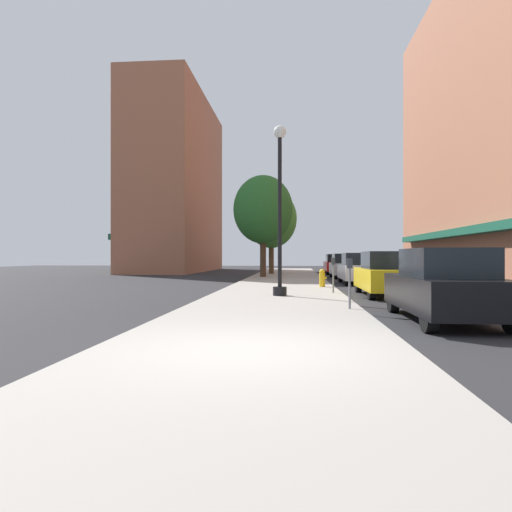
# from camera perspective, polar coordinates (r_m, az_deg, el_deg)

# --- Properties ---
(ground_plane) EXTENTS (90.00, 90.00, 0.00)m
(ground_plane) POSITION_cam_1_polar(r_m,az_deg,el_deg) (24.80, 12.80, -3.46)
(ground_plane) COLOR #232326
(sidewalk_slab) EXTENTS (4.80, 50.00, 0.12)m
(sidewalk_slab) POSITION_cam_1_polar(r_m,az_deg,el_deg) (25.58, 3.57, -3.22)
(sidewalk_slab) COLOR gray
(sidewalk_slab) RESTS_ON ground
(building_far_background) EXTENTS (6.80, 18.00, 16.93)m
(building_far_background) POSITION_cam_1_polar(r_m,az_deg,el_deg) (45.60, -9.98, 8.75)
(building_far_background) COLOR #9E6047
(building_far_background) RESTS_ON ground
(lamppost) EXTENTS (0.48, 0.48, 5.90)m
(lamppost) POSITION_cam_1_polar(r_m,az_deg,el_deg) (15.67, 3.04, 6.27)
(lamppost) COLOR black
(lamppost) RESTS_ON sidewalk_slab
(fire_hydrant) EXTENTS (0.33, 0.26, 0.79)m
(fire_hydrant) POSITION_cam_1_polar(r_m,az_deg,el_deg) (20.28, 8.40, -2.75)
(fire_hydrant) COLOR gold
(fire_hydrant) RESTS_ON sidewalk_slab
(parking_meter_near) EXTENTS (0.14, 0.09, 1.31)m
(parking_meter_near) POSITION_cam_1_polar(r_m,az_deg,el_deg) (11.91, 11.80, -2.60)
(parking_meter_near) COLOR slate
(parking_meter_near) RESTS_ON sidewalk_slab
(parking_meter_far) EXTENTS (0.14, 0.09, 1.31)m
(parking_meter_far) POSITION_cam_1_polar(r_m,az_deg,el_deg) (16.96, 9.77, -1.84)
(parking_meter_far) COLOR slate
(parking_meter_far) RESTS_ON sidewalk_slab
(tree_near) EXTENTS (3.94, 3.94, 6.73)m
(tree_near) POSITION_cam_1_polar(r_m,az_deg,el_deg) (29.91, 0.90, 5.89)
(tree_near) COLOR #422D1E
(tree_near) RESTS_ON sidewalk_slab
(tree_mid) EXTENTS (3.99, 3.99, 6.60)m
(tree_mid) POSITION_cam_1_polar(r_m,az_deg,el_deg) (35.22, 1.95, 4.73)
(tree_mid) COLOR #4C3823
(tree_mid) RESTS_ON sidewalk_slab
(car_black) EXTENTS (1.80, 4.30, 1.66)m
(car_black) POSITION_cam_1_polar(r_m,az_deg,el_deg) (11.03, 22.75, -3.53)
(car_black) COLOR black
(car_black) RESTS_ON ground
(car_yellow) EXTENTS (1.80, 4.30, 1.66)m
(car_yellow) POSITION_cam_1_polar(r_m,az_deg,el_deg) (17.38, 16.16, -2.25)
(car_yellow) COLOR black
(car_yellow) RESTS_ON ground
(car_white) EXTENTS (1.80, 4.30, 1.66)m
(car_white) POSITION_cam_1_polar(r_m,az_deg,el_deg) (24.65, 12.84, -1.60)
(car_white) COLOR black
(car_white) RESTS_ON ground
(car_silver) EXTENTS (1.80, 4.30, 1.66)m
(car_silver) POSITION_cam_1_polar(r_m,az_deg,el_deg) (31.14, 11.20, -1.27)
(car_silver) COLOR black
(car_silver) RESTS_ON ground
(car_red) EXTENTS (1.80, 4.30, 1.66)m
(car_red) POSITION_cam_1_polar(r_m,az_deg,el_deg) (37.82, 10.11, -1.05)
(car_red) COLOR black
(car_red) RESTS_ON ground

